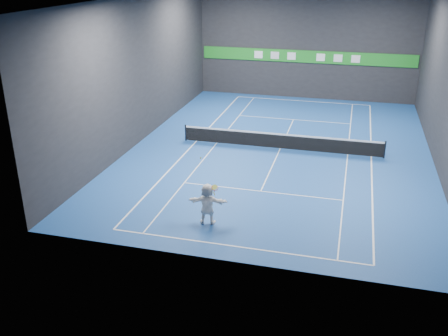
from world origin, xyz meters
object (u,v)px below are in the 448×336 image
(player, at_px, (207,204))
(tennis_racket, at_px, (215,189))
(tennis_ball, at_px, (201,158))
(tennis_net, at_px, (281,141))

(player, height_order, tennis_racket, player)
(player, relative_size, tennis_racket, 3.54)
(tennis_ball, bearing_deg, tennis_racket, 4.36)
(player, height_order, tennis_net, player)
(player, bearing_deg, tennis_racket, -179.00)
(tennis_racket, bearing_deg, tennis_ball, -175.64)
(tennis_net, distance_m, tennis_racket, 10.37)
(tennis_ball, bearing_deg, tennis_net, 79.27)
(tennis_racket, bearing_deg, player, -171.74)
(player, bearing_deg, tennis_ball, -7.75)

